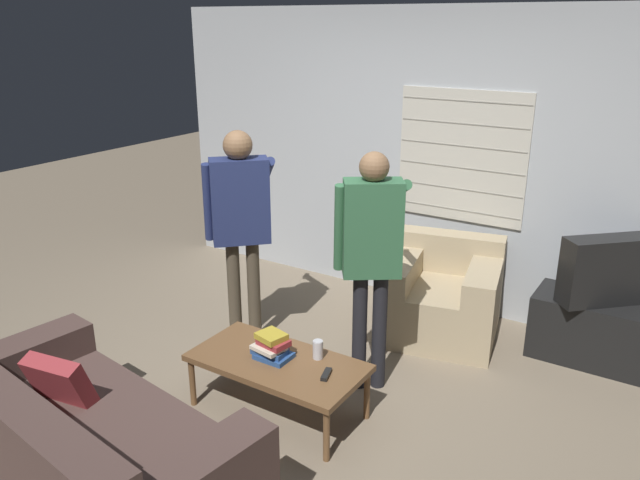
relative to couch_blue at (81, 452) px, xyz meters
The scene contains 12 objects.
ground_plane 1.43m from the couch_blue, 72.65° to the left, with size 16.00×16.00×0.00m, color #7F705B.
wall_back 3.53m from the couch_blue, 82.76° to the left, with size 5.20×0.08×2.55m.
couch_blue is the anchor object (origin of this frame).
armchair_beige 2.94m from the couch_blue, 73.09° to the left, with size 1.05×1.03×0.76m.
coffee_table 1.26m from the couch_blue, 71.92° to the left, with size 1.12×0.57×0.38m.
tv_stand 3.63m from the couch_blue, 55.98° to the left, with size 0.96×0.45×0.49m.
tv 3.66m from the couch_blue, 56.02° to the left, with size 0.66×0.64×0.50m.
person_left_standing 2.02m from the couch_blue, 102.02° to the left, with size 0.50×0.80×1.69m.
person_right_standing 2.08m from the couch_blue, 67.84° to the left, with size 0.48×0.81×1.66m.
book_stack 1.26m from the couch_blue, 73.87° to the left, with size 0.24×0.21×0.17m.
soda_can 1.49m from the couch_blue, 66.31° to the left, with size 0.07×0.07×0.13m.
spare_remote 1.43m from the couch_blue, 57.93° to the left, with size 0.08×0.14×0.02m.
Camera 1 is at (2.08, -2.93, 2.43)m, focal length 35.00 mm.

